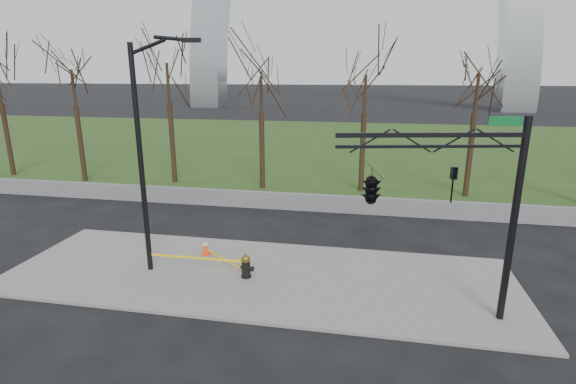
% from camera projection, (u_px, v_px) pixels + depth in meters
% --- Properties ---
extents(ground, '(500.00, 500.00, 0.00)m').
position_uv_depth(ground, '(257.00, 277.00, 15.53)').
color(ground, black).
rests_on(ground, ground).
extents(sidewalk, '(18.00, 6.00, 0.10)m').
position_uv_depth(sidewalk, '(257.00, 275.00, 15.52)').
color(sidewalk, slate).
rests_on(sidewalk, ground).
extents(grass_strip, '(120.00, 40.00, 0.06)m').
position_uv_depth(grass_strip, '(332.00, 144.00, 43.94)').
color(grass_strip, '#293E16').
rests_on(grass_strip, ground).
extents(guardrail, '(60.00, 0.30, 0.90)m').
position_uv_depth(guardrail, '(295.00, 202.00, 22.99)').
color(guardrail, '#59595B').
rests_on(guardrail, ground).
extents(tree_row, '(52.65, 4.00, 8.13)m').
position_uv_depth(tree_row, '(363.00, 126.00, 25.22)').
color(tree_row, black).
rests_on(tree_row, ground).
extents(fire_hydrant, '(0.55, 0.36, 0.88)m').
position_uv_depth(fire_hydrant, '(246.00, 266.00, 15.19)').
color(fire_hydrant, black).
rests_on(fire_hydrant, sidewalk).
extents(traffic_cone, '(0.38, 0.38, 0.61)m').
position_uv_depth(traffic_cone, '(206.00, 247.00, 17.14)').
color(traffic_cone, '#E53B0C').
rests_on(traffic_cone, sidewalk).
extents(street_light, '(2.39, 0.48, 8.21)m').
position_uv_depth(street_light, '(146.00, 145.00, 14.70)').
color(street_light, black).
rests_on(street_light, ground).
extents(traffic_signal_mast, '(5.00, 2.54, 6.00)m').
position_uv_depth(traffic_signal_mast, '(400.00, 185.00, 11.60)').
color(traffic_signal_mast, black).
rests_on(traffic_signal_mast, ground).
extents(caution_tape, '(3.64, 1.65, 0.45)m').
position_uv_depth(caution_tape, '(209.00, 259.00, 15.78)').
color(caution_tape, yellow).
rests_on(caution_tape, ground).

